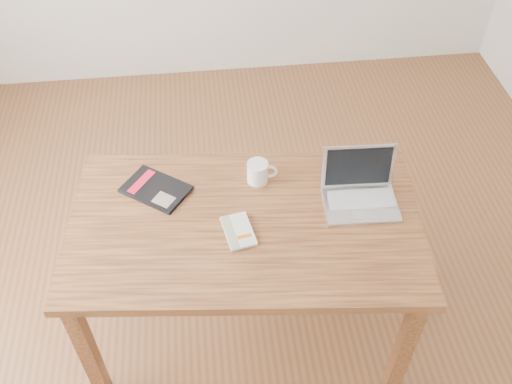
{
  "coord_description": "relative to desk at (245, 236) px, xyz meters",
  "views": [
    {
      "loc": [
        -0.16,
        -1.6,
        2.44
      ],
      "look_at": [
        0.01,
        -0.09,
        0.85
      ],
      "focal_mm": 40.0,
      "sensor_mm": 36.0,
      "label": 1
    }
  ],
  "objects": [
    {
      "name": "coffee_mug",
      "position": [
        0.08,
        0.22,
        0.14
      ],
      "size": [
        0.13,
        0.09,
        0.09
      ],
      "rotation": [
        0.0,
        0.0,
        -0.05
      ],
      "color": "white",
      "rests_on": "desk"
    },
    {
      "name": "desk",
      "position": [
        0.0,
        0.0,
        0.0
      ],
      "size": [
        1.46,
        0.93,
        0.75
      ],
      "rotation": [
        0.0,
        0.0,
        -0.1
      ],
      "color": "brown",
      "rests_on": "ground"
    },
    {
      "name": "white_guidebook",
      "position": [
        -0.03,
        -0.05,
        0.1
      ],
      "size": [
        0.13,
        0.19,
        0.02
      ],
      "rotation": [
        0.0,
        0.0,
        0.18
      ],
      "color": "silver",
      "rests_on": "desk"
    },
    {
      "name": "laptop",
      "position": [
        0.47,
        0.07,
        0.13
      ],
      "size": [
        0.3,
        0.25,
        0.21
      ],
      "rotation": [
        0.0,
        0.0,
        -0.05
      ],
      "color": "silver",
      "rests_on": "desk"
    },
    {
      "name": "black_guidebook",
      "position": [
        -0.35,
        0.21,
        0.1
      ],
      "size": [
        0.31,
        0.29,
        0.01
      ],
      "rotation": [
        0.0,
        0.0,
        0.94
      ],
      "color": "black",
      "rests_on": "desk"
    },
    {
      "name": "room",
      "position": [
        -0.03,
        0.15,
        0.69
      ],
      "size": [
        4.04,
        4.04,
        2.7
      ],
      "color": "brown",
      "rests_on": "ground"
    }
  ]
}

